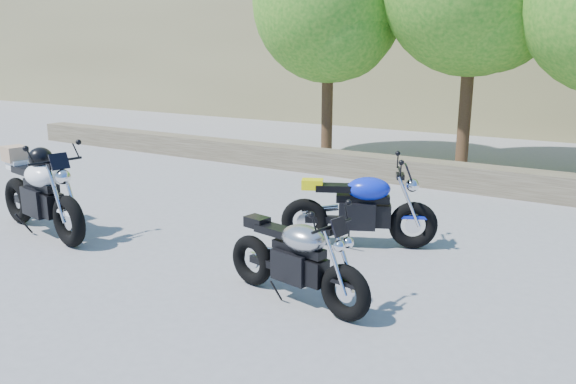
# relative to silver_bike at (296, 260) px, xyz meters

# --- Properties ---
(ground) EXTENTS (90.00, 90.00, 0.00)m
(ground) POSITION_rel_silver_bike_xyz_m (-1.25, 0.52, -0.47)
(ground) COLOR gray
(ground) RESTS_ON ground
(stone_wall) EXTENTS (22.00, 0.55, 0.50)m
(stone_wall) POSITION_rel_silver_bike_xyz_m (-1.25, 6.02, -0.22)
(stone_wall) COLOR brown
(stone_wall) RESTS_ON ground
(tree_decid_left) EXTENTS (3.67, 3.67, 5.62)m
(tree_decid_left) POSITION_rel_silver_bike_xyz_m (-3.64, 7.65, 3.17)
(tree_decid_left) COLOR #382314
(tree_decid_left) RESTS_ON ground
(silver_bike) EXTENTS (1.90, 0.63, 0.96)m
(silver_bike) POSITION_rel_silver_bike_xyz_m (0.00, 0.00, 0.00)
(silver_bike) COLOR black
(silver_bike) RESTS_ON ground
(white_bike) EXTENTS (2.35, 0.79, 1.30)m
(white_bike) POSITION_rel_silver_bike_xyz_m (-4.35, 0.02, 0.17)
(white_bike) COLOR black
(white_bike) RESTS_ON ground
(blue_bike) EXTENTS (2.00, 1.06, 1.07)m
(blue_bike) POSITION_rel_silver_bike_xyz_m (-0.18, 1.97, 0.05)
(blue_bike) COLOR black
(blue_bike) RESTS_ON ground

